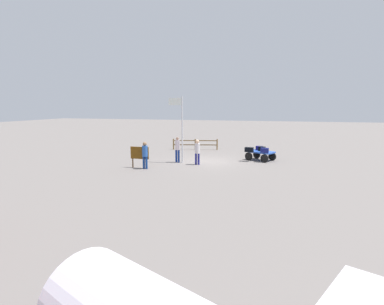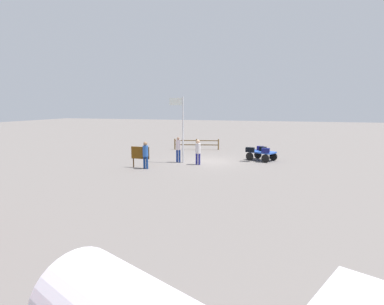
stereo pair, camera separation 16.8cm
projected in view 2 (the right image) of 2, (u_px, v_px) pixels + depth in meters
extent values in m
plane|color=slate|center=(210.00, 161.00, 22.63)|extent=(120.00, 120.00, 0.00)
cube|color=blue|center=(262.00, 152.00, 22.78)|extent=(2.15, 1.80, 0.10)
cube|color=blue|center=(251.00, 151.00, 23.39)|extent=(0.53, 0.94, 0.10)
cylinder|color=black|center=(250.00, 156.00, 22.88)|extent=(0.57, 0.37, 0.58)
cylinder|color=black|center=(258.00, 155.00, 23.68)|extent=(0.57, 0.37, 0.58)
cylinder|color=black|center=(265.00, 158.00, 21.99)|extent=(0.57, 0.37, 0.58)
cylinder|color=black|center=(273.00, 157.00, 22.78)|extent=(0.57, 0.37, 0.58)
cube|color=navy|center=(266.00, 150.00, 22.02)|extent=(0.58, 0.36, 0.33)
cube|color=black|center=(250.00, 150.00, 22.36)|extent=(0.63, 0.41, 0.33)
cube|color=#1B1755|center=(260.00, 148.00, 23.31)|extent=(0.54, 0.37, 0.30)
cube|color=black|center=(263.00, 149.00, 22.81)|extent=(0.52, 0.42, 0.32)
cylinder|color=navy|center=(199.00, 159.00, 21.17)|extent=(0.14, 0.14, 0.78)
cylinder|color=navy|center=(197.00, 159.00, 21.26)|extent=(0.14, 0.14, 0.78)
cylinder|color=silver|center=(198.00, 148.00, 21.10)|extent=(0.39, 0.39, 0.68)
sphere|color=tan|center=(198.00, 142.00, 21.04)|extent=(0.25, 0.25, 0.25)
cylinder|color=navy|center=(179.00, 156.00, 22.02)|extent=(0.14, 0.14, 0.89)
cylinder|color=navy|center=(177.00, 156.00, 22.12)|extent=(0.14, 0.14, 0.89)
cylinder|color=silver|center=(178.00, 145.00, 21.95)|extent=(0.37, 0.37, 0.70)
sphere|color=tan|center=(178.00, 139.00, 21.89)|extent=(0.20, 0.20, 0.20)
cylinder|color=navy|center=(147.00, 163.00, 19.81)|extent=(0.14, 0.14, 0.79)
cylinder|color=navy|center=(144.00, 162.00, 19.89)|extent=(0.14, 0.14, 0.79)
cylinder|color=#2957A7|center=(145.00, 151.00, 19.74)|extent=(0.39, 0.39, 0.69)
sphere|color=#8B684B|center=(145.00, 144.00, 19.67)|extent=(0.25, 0.25, 0.25)
cone|color=#1D45AF|center=(68.00, 287.00, 4.93)|extent=(1.37, 1.57, 1.31)
cylinder|color=silver|center=(183.00, 130.00, 21.68)|extent=(0.10, 0.10, 4.60)
cube|color=white|center=(176.00, 102.00, 21.54)|extent=(0.95, 0.12, 0.50)
cylinder|color=#4C3319|center=(148.00, 164.00, 20.03)|extent=(0.08, 0.08, 0.59)
cylinder|color=#4C3319|center=(134.00, 163.00, 20.32)|extent=(0.08, 0.08, 0.59)
cube|color=brown|center=(140.00, 153.00, 20.07)|extent=(1.25, 0.07, 0.78)
cylinder|color=brown|center=(218.00, 144.00, 28.24)|extent=(0.12, 0.12, 0.97)
cylinder|color=brown|center=(197.00, 144.00, 28.38)|extent=(0.12, 0.12, 0.97)
cylinder|color=brown|center=(175.00, 144.00, 28.51)|extent=(0.12, 0.12, 0.97)
cube|color=brown|center=(197.00, 141.00, 28.33)|extent=(3.88, 0.96, 0.08)
cube|color=brown|center=(197.00, 145.00, 28.38)|extent=(3.88, 0.96, 0.08)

